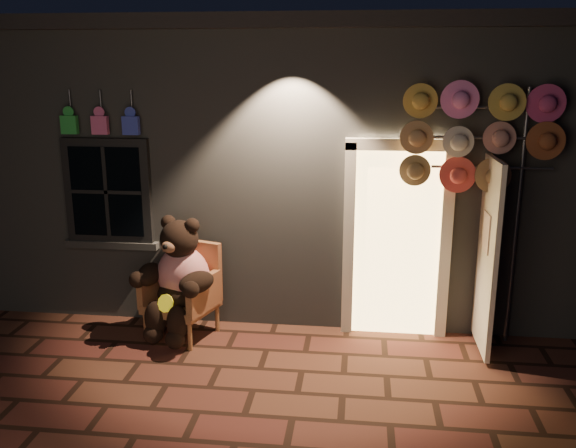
# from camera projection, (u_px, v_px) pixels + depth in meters

# --- Properties ---
(ground) EXTENTS (60.00, 60.00, 0.00)m
(ground) POSITION_uv_depth(u_px,v_px,m) (253.00, 390.00, 5.68)
(ground) COLOR #532F1F
(ground) RESTS_ON ground
(shop_building) EXTENTS (7.30, 5.95, 3.51)m
(shop_building) POSITION_uv_depth(u_px,v_px,m) (298.00, 148.00, 9.06)
(shop_building) COLOR slate
(shop_building) RESTS_ON ground
(wicker_armchair) EXTENTS (0.86, 0.83, 1.04)m
(wicker_armchair) POSITION_uv_depth(u_px,v_px,m) (185.00, 290.00, 6.77)
(wicker_armchair) COLOR #A06D3E
(wicker_armchair) RESTS_ON ground
(teddy_bear) EXTENTS (0.92, 0.86, 1.34)m
(teddy_bear) POSITION_uv_depth(u_px,v_px,m) (179.00, 278.00, 6.60)
(teddy_bear) COLOR red
(teddy_bear) RESTS_ON ground
(hat_rack) EXTENTS (1.55, 0.22, 2.75)m
(hat_rack) POSITION_uv_depth(u_px,v_px,m) (476.00, 138.00, 6.10)
(hat_rack) COLOR #59595E
(hat_rack) RESTS_ON ground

